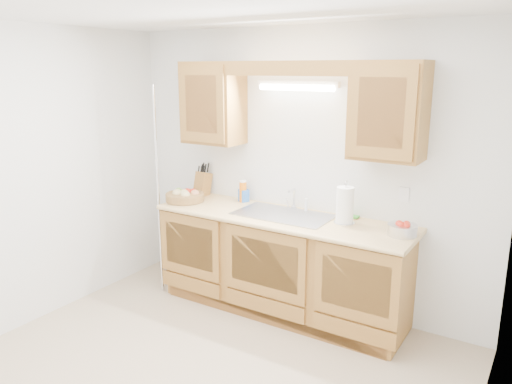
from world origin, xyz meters
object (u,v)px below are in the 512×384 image
Objects in this scene: knife_block at (203,183)px; paper_towel at (345,206)px; fruit_basket at (185,196)px; apple_bowl at (402,229)px.

knife_block is 1.58m from paper_towel.
fruit_basket is 1.72× the size of apple_bowl.
fruit_basket is at bearing -88.48° from knife_block.
fruit_basket is 2.06m from apple_bowl.
fruit_basket reaches higher than apple_bowl.
paper_towel is 0.50m from apple_bowl.
knife_block is (0.00, 0.28, 0.07)m from fruit_basket.
paper_towel is at bearing 5.17° from fruit_basket.
apple_bowl is at bearing -3.67° from knife_block.
knife_block is 1.26× the size of apple_bowl.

